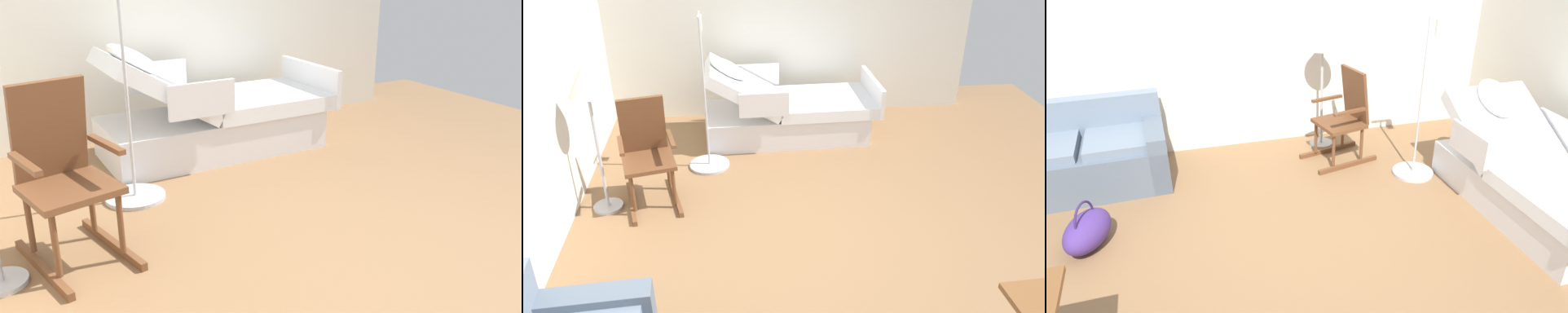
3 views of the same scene
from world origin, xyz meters
TOP-DOWN VIEW (x-y plane):
  - ground_plane at (0.00, 0.00)m, footprint 7.24×7.24m
  - side_wall at (2.95, 0.00)m, footprint 0.10×4.81m
  - hospital_bed at (2.17, 0.10)m, footprint 1.06×2.08m
  - rocking_chair at (0.87, 1.60)m, footprint 0.85×0.63m
  - floor_lamp at (0.72, 2.01)m, footprint 0.34×0.34m
  - iv_pole at (1.48, 1.04)m, footprint 0.44×0.44m

SIDE VIEW (x-z plane):
  - ground_plane at x=0.00m, z-range 0.00..0.00m
  - iv_pole at x=1.48m, z-range -0.59..1.09m
  - hospital_bed at x=2.17m, z-range -0.23..0.85m
  - rocking_chair at x=0.87m, z-range -0.02..1.03m
  - floor_lamp at x=0.72m, z-range 0.49..1.97m
  - side_wall at x=2.95m, z-range 0.00..2.70m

